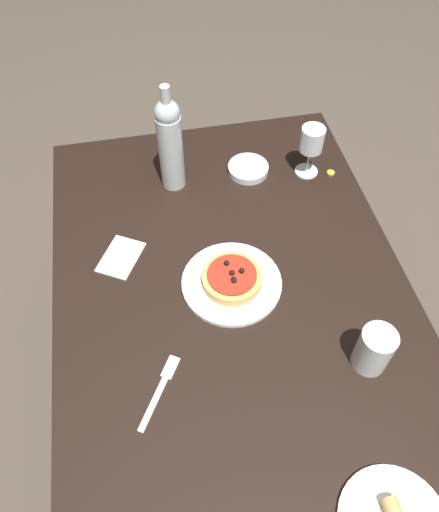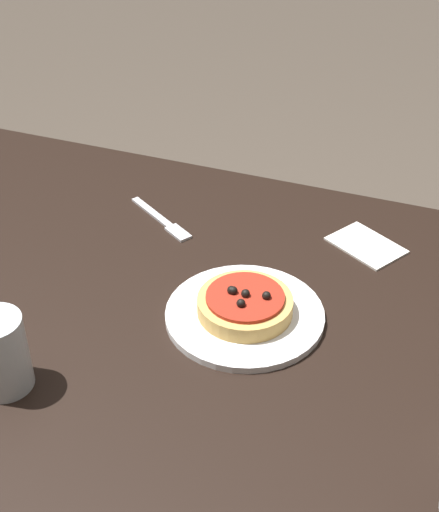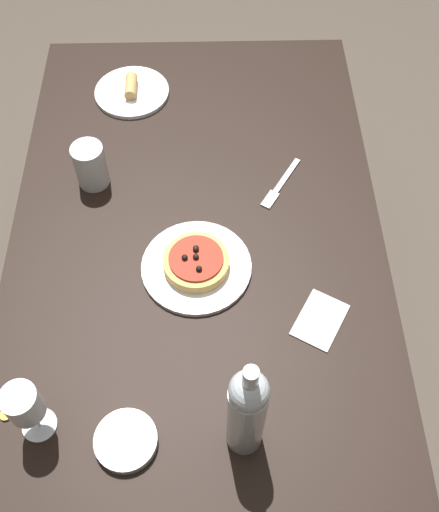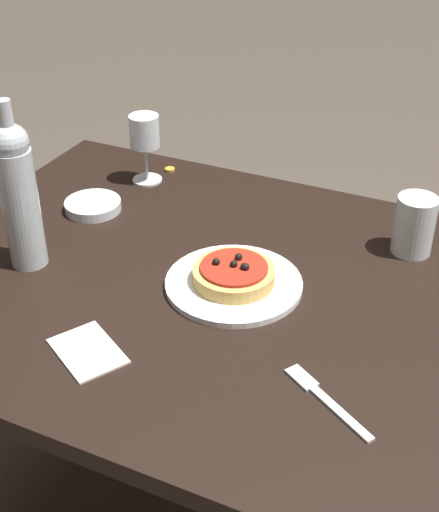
# 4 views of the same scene
# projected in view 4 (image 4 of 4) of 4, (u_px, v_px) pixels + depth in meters

# --- Properties ---
(dining_table) EXTENTS (1.45, 0.89, 0.72)m
(dining_table) POSITION_uv_depth(u_px,v_px,m) (280.00, 335.00, 1.32)
(dining_table) COLOR black
(dining_table) RESTS_ON ground_plane
(dinner_plate) EXTENTS (0.25, 0.25, 0.01)m
(dinner_plate) POSITION_uv_depth(u_px,v_px,m) (235.00, 283.00, 1.31)
(dinner_plate) COLOR white
(dinner_plate) RESTS_ON dining_table
(pizza) EXTENTS (0.15, 0.15, 0.04)m
(pizza) POSITION_uv_depth(u_px,v_px,m) (235.00, 273.00, 1.30)
(pizza) COLOR tan
(pizza) RESTS_ON dinner_plate
(wine_glass) EXTENTS (0.07, 0.07, 0.16)m
(wine_glass) POSITION_uv_depth(u_px,v_px,m) (145.00, 135.00, 1.61)
(wine_glass) COLOR silver
(wine_glass) RESTS_ON dining_table
(wine_bottle) EXTENTS (0.07, 0.07, 0.33)m
(wine_bottle) POSITION_uv_depth(u_px,v_px,m) (19.00, 193.00, 1.30)
(wine_bottle) COLOR #B2BCC1
(wine_bottle) RESTS_ON dining_table
(water_cup) EXTENTS (0.08, 0.08, 0.12)m
(water_cup) POSITION_uv_depth(u_px,v_px,m) (414.00, 225.00, 1.39)
(water_cup) COLOR silver
(water_cup) RESTS_ON dining_table
(side_bowl) EXTENTS (0.12, 0.12, 0.02)m
(side_bowl) POSITION_uv_depth(u_px,v_px,m) (93.00, 206.00, 1.55)
(side_bowl) COLOR silver
(side_bowl) RESTS_ON dining_table
(fork) EXTENTS (0.17, 0.11, 0.00)m
(fork) POSITION_uv_depth(u_px,v_px,m) (323.00, 397.00, 1.07)
(fork) COLOR silver
(fork) RESTS_ON dining_table
(paper_napkin) EXTENTS (0.16, 0.14, 0.00)m
(paper_napkin) POSITION_uv_depth(u_px,v_px,m) (88.00, 351.00, 1.16)
(paper_napkin) COLOR silver
(paper_napkin) RESTS_ON dining_table
(bottle_cap) EXTENTS (0.02, 0.02, 0.01)m
(bottle_cap) POSITION_uv_depth(u_px,v_px,m) (170.00, 169.00, 1.72)
(bottle_cap) COLOR gold
(bottle_cap) RESTS_ON dining_table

